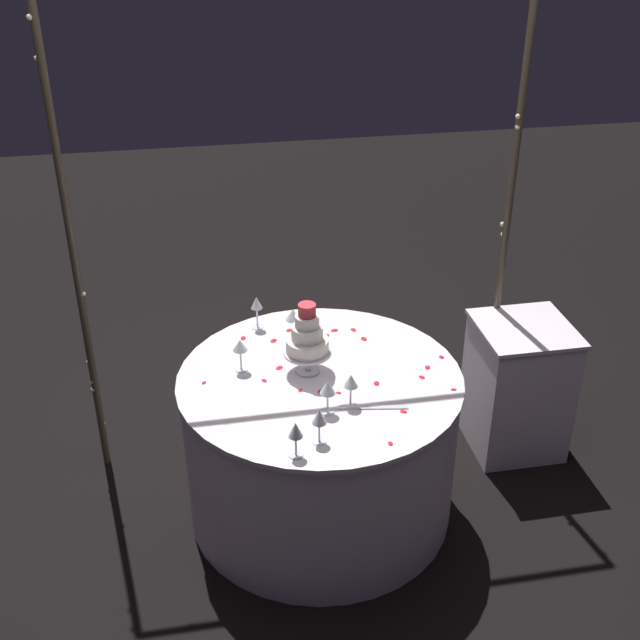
{
  "coord_description": "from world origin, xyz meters",
  "views": [
    {
      "loc": [
        -0.55,
        -2.99,
        2.77
      ],
      "look_at": [
        0.0,
        0.0,
        1.05
      ],
      "focal_mm": 45.39,
      "sensor_mm": 36.0,
      "label": 1
    }
  ],
  "objects_px": {
    "tiered_cake": "(307,338)",
    "wine_glass_0": "(351,382)",
    "wine_glass_3": "(319,418)",
    "wine_glass_5": "(240,347)",
    "decorative_arch": "(298,173)",
    "side_table": "(517,386)",
    "main_table": "(320,444)",
    "wine_glass_2": "(293,316)",
    "cake_knife": "(369,407)",
    "wine_glass_4": "(257,305)",
    "wine_glass_6": "(296,431)",
    "wine_glass_1": "(328,388)"
  },
  "relations": [
    {
      "from": "wine_glass_4",
      "to": "side_table",
      "type": "bearing_deg",
      "value": -8.09
    },
    {
      "from": "side_table",
      "to": "tiered_cake",
      "type": "bearing_deg",
      "value": -167.97
    },
    {
      "from": "wine_glass_3",
      "to": "wine_glass_4",
      "type": "bearing_deg",
      "value": 98.09
    },
    {
      "from": "main_table",
      "to": "wine_glass_5",
      "type": "relative_size",
      "value": 8.17
    },
    {
      "from": "side_table",
      "to": "tiered_cake",
      "type": "relative_size",
      "value": 2.11
    },
    {
      "from": "decorative_arch",
      "to": "wine_glass_4",
      "type": "height_order",
      "value": "decorative_arch"
    },
    {
      "from": "wine_glass_6",
      "to": "wine_glass_0",
      "type": "bearing_deg",
      "value": 45.78
    },
    {
      "from": "wine_glass_0",
      "to": "wine_glass_1",
      "type": "xyz_separation_m",
      "value": [
        -0.11,
        -0.03,
        0.0
      ]
    },
    {
      "from": "wine_glass_3",
      "to": "cake_knife",
      "type": "distance_m",
      "value": 0.33
    },
    {
      "from": "wine_glass_5",
      "to": "cake_knife",
      "type": "bearing_deg",
      "value": -38.36
    },
    {
      "from": "decorative_arch",
      "to": "tiered_cake",
      "type": "height_order",
      "value": "decorative_arch"
    },
    {
      "from": "decorative_arch",
      "to": "wine_glass_1",
      "type": "xyz_separation_m",
      "value": [
        -0.02,
        -0.8,
        -0.66
      ]
    },
    {
      "from": "wine_glass_6",
      "to": "wine_glass_5",
      "type": "bearing_deg",
      "value": 102.93
    },
    {
      "from": "main_table",
      "to": "decorative_arch",
      "type": "bearing_deg",
      "value": 90.13
    },
    {
      "from": "decorative_arch",
      "to": "main_table",
      "type": "xyz_separation_m",
      "value": [
        0.0,
        -0.53,
        -1.16
      ]
    },
    {
      "from": "main_table",
      "to": "wine_glass_6",
      "type": "distance_m",
      "value": 0.75
    },
    {
      "from": "wine_glass_2",
      "to": "wine_glass_5",
      "type": "bearing_deg",
      "value": -139.82
    },
    {
      "from": "cake_knife",
      "to": "decorative_arch",
      "type": "bearing_deg",
      "value": 101.37
    },
    {
      "from": "wine_glass_4",
      "to": "wine_glass_6",
      "type": "xyz_separation_m",
      "value": [
        0.03,
        -1.02,
        -0.01
      ]
    },
    {
      "from": "tiered_cake",
      "to": "wine_glass_5",
      "type": "height_order",
      "value": "tiered_cake"
    },
    {
      "from": "decorative_arch",
      "to": "side_table",
      "type": "distance_m",
      "value": 1.64
    },
    {
      "from": "wine_glass_3",
      "to": "wine_glass_5",
      "type": "height_order",
      "value": "wine_glass_5"
    },
    {
      "from": "main_table",
      "to": "cake_knife",
      "type": "bearing_deg",
      "value": -59.39
    },
    {
      "from": "wine_glass_0",
      "to": "wine_glass_1",
      "type": "height_order",
      "value": "wine_glass_1"
    },
    {
      "from": "decorative_arch",
      "to": "wine_glass_0",
      "type": "height_order",
      "value": "decorative_arch"
    },
    {
      "from": "side_table",
      "to": "wine_glass_2",
      "type": "distance_m",
      "value": 1.29
    },
    {
      "from": "main_table",
      "to": "wine_glass_6",
      "type": "bearing_deg",
      "value": -110.16
    },
    {
      "from": "wine_glass_5",
      "to": "cake_knife",
      "type": "relative_size",
      "value": 0.54
    },
    {
      "from": "decorative_arch",
      "to": "wine_glass_1",
      "type": "relative_size",
      "value": 14.76
    },
    {
      "from": "decorative_arch",
      "to": "tiered_cake",
      "type": "xyz_separation_m",
      "value": [
        -0.05,
        -0.48,
        -0.6
      ]
    },
    {
      "from": "wine_glass_3",
      "to": "wine_glass_5",
      "type": "distance_m",
      "value": 0.64
    },
    {
      "from": "wine_glass_0",
      "to": "wine_glass_6",
      "type": "bearing_deg",
      "value": -134.22
    },
    {
      "from": "wine_glass_0",
      "to": "main_table",
      "type": "bearing_deg",
      "value": 110.38
    },
    {
      "from": "cake_knife",
      "to": "wine_glass_6",
      "type": "bearing_deg",
      "value": -144.55
    },
    {
      "from": "decorative_arch",
      "to": "wine_glass_0",
      "type": "xyz_separation_m",
      "value": [
        0.09,
        -0.77,
        -0.66
      ]
    },
    {
      "from": "main_table",
      "to": "wine_glass_3",
      "type": "bearing_deg",
      "value": -100.88
    },
    {
      "from": "wine_glass_1",
      "to": "wine_glass_3",
      "type": "xyz_separation_m",
      "value": [
        -0.07,
        -0.19,
        -0.0
      ]
    },
    {
      "from": "tiered_cake",
      "to": "wine_glass_0",
      "type": "bearing_deg",
      "value": -65.39
    },
    {
      "from": "side_table",
      "to": "wine_glass_0",
      "type": "distance_m",
      "value": 1.27
    },
    {
      "from": "wine_glass_3",
      "to": "main_table",
      "type": "bearing_deg",
      "value": 79.12
    },
    {
      "from": "side_table",
      "to": "wine_glass_5",
      "type": "distance_m",
      "value": 1.56
    },
    {
      "from": "decorative_arch",
      "to": "side_table",
      "type": "relative_size",
      "value": 3.24
    },
    {
      "from": "decorative_arch",
      "to": "wine_glass_6",
      "type": "height_order",
      "value": "decorative_arch"
    },
    {
      "from": "wine_glass_1",
      "to": "wine_glass_3",
      "type": "height_order",
      "value": "wine_glass_1"
    },
    {
      "from": "main_table",
      "to": "wine_glass_5",
      "type": "height_order",
      "value": "wine_glass_5"
    },
    {
      "from": "wine_glass_5",
      "to": "wine_glass_6",
      "type": "xyz_separation_m",
      "value": [
        0.15,
        -0.65,
        -0.01
      ]
    },
    {
      "from": "decorative_arch",
      "to": "wine_glass_3",
      "type": "height_order",
      "value": "decorative_arch"
    },
    {
      "from": "tiered_cake",
      "to": "wine_glass_3",
      "type": "relative_size",
      "value": 2.2
    },
    {
      "from": "wine_glass_4",
      "to": "cake_knife",
      "type": "bearing_deg",
      "value": -63.42
    },
    {
      "from": "main_table",
      "to": "wine_glass_2",
      "type": "height_order",
      "value": "wine_glass_2"
    }
  ]
}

